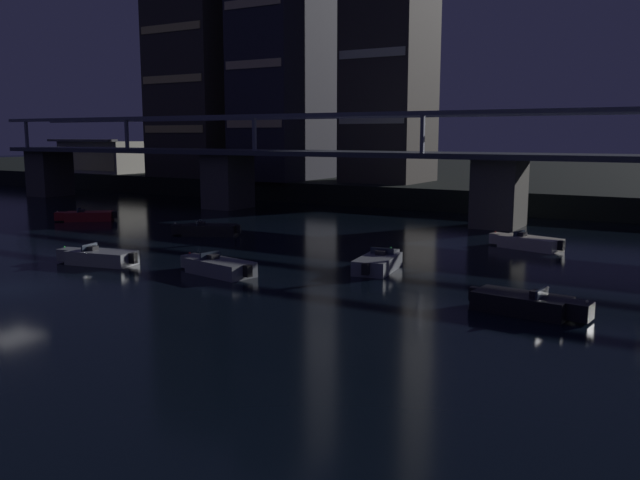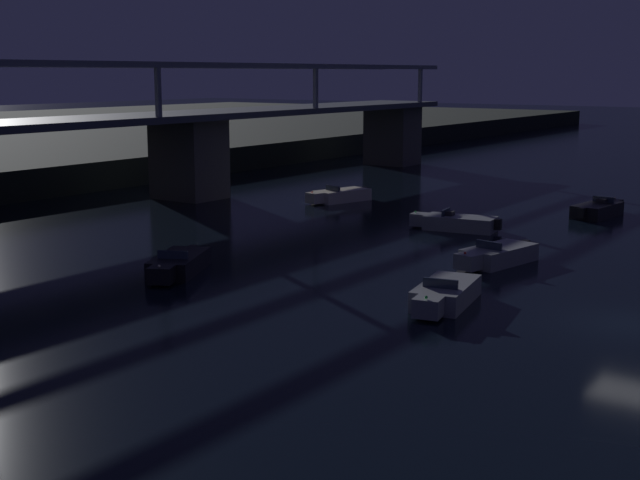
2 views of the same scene
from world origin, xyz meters
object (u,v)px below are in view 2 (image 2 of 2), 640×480
at_px(speedboat_mid_left, 496,255).
at_px(river_bridge, 16,153).
at_px(speedboat_near_right, 456,223).
at_px(speedboat_mid_right, 340,196).
at_px(speedboat_near_center, 178,264).
at_px(speedboat_near_left, 599,210).
at_px(speedboat_far_left, 445,294).

bearing_deg(speedboat_mid_left, river_bridge, 103.69).
relative_size(river_bridge, speedboat_near_right, 17.25).
height_order(speedboat_near_right, speedboat_mid_left, same).
distance_m(speedboat_mid_left, speedboat_mid_right, 20.95).
xyz_separation_m(speedboat_mid_left, speedboat_mid_right, (12.30, 16.96, 0.00)).
xyz_separation_m(river_bridge, speedboat_near_center, (-3.42, -15.79, -3.83)).
distance_m(speedboat_near_left, speedboat_near_right, 10.63).
relative_size(speedboat_near_left, speedboat_near_center, 1.06).
xyz_separation_m(river_bridge, speedboat_far_left, (-1.36, -27.82, -3.83)).
bearing_deg(river_bridge, speedboat_near_left, -48.84).
height_order(speedboat_near_center, speedboat_mid_left, same).
xyz_separation_m(speedboat_near_right, speedboat_mid_right, (5.33, 11.49, 0.00)).
relative_size(speedboat_near_right, speedboat_mid_left, 1.00).
bearing_deg(speedboat_mid_left, speedboat_near_right, 38.16).
bearing_deg(speedboat_mid_right, river_bridge, 153.07).
height_order(river_bridge, speedboat_near_right, river_bridge).
bearing_deg(speedboat_near_right, speedboat_near_center, 162.77).
relative_size(speedboat_near_right, speedboat_mid_right, 1.01).
bearing_deg(speedboat_mid_left, speedboat_near_left, 1.51).
relative_size(speedboat_mid_left, speedboat_mid_right, 1.01).
bearing_deg(speedboat_mid_right, speedboat_near_center, -164.24).
bearing_deg(speedboat_near_left, speedboat_mid_right, 103.69).
xyz_separation_m(speedboat_near_left, speedboat_near_center, (-26.21, 10.27, 0.00)).
height_order(river_bridge, speedboat_far_left, river_bridge).
height_order(speedboat_near_left, speedboat_near_right, same).
relative_size(river_bridge, speedboat_near_left, 17.24).
bearing_deg(river_bridge, speedboat_far_left, -92.81).
bearing_deg(speedboat_near_left, speedboat_near_right, 151.68).
height_order(speedboat_near_center, speedboat_near_right, same).
bearing_deg(speedboat_mid_left, speedboat_mid_right, 54.05).
xyz_separation_m(speedboat_mid_right, speedboat_far_left, (-20.12, -18.29, 0.00)).
relative_size(speedboat_near_left, speedboat_mid_left, 1.00).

